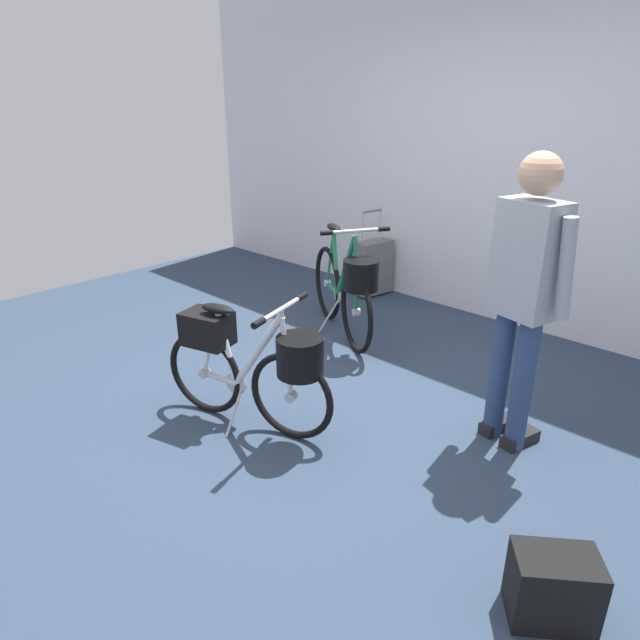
{
  "coord_description": "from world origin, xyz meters",
  "views": [
    {
      "loc": [
        2.13,
        -2.12,
        1.85
      ],
      "look_at": [
        -0.07,
        0.21,
        0.55
      ],
      "focal_mm": 31.32,
      "sensor_mm": 36.0,
      "label": 1
    }
  ],
  "objects_px": {
    "display_bike_left": "(346,287)",
    "visitor_near_wall": "(524,290)",
    "rolling_suitcase": "(373,267)",
    "backpack_on_floor": "(553,587)",
    "folding_bike_foreground": "(252,361)"
  },
  "relations": [
    {
      "from": "folding_bike_foreground",
      "to": "rolling_suitcase",
      "type": "height_order",
      "value": "rolling_suitcase"
    },
    {
      "from": "folding_bike_foreground",
      "to": "display_bike_left",
      "type": "bearing_deg",
      "value": 108.49
    },
    {
      "from": "folding_bike_foreground",
      "to": "visitor_near_wall",
      "type": "distance_m",
      "value": 1.53
    },
    {
      "from": "visitor_near_wall",
      "to": "rolling_suitcase",
      "type": "relative_size",
      "value": 1.93
    },
    {
      "from": "rolling_suitcase",
      "to": "folding_bike_foreground",
      "type": "bearing_deg",
      "value": -67.78
    },
    {
      "from": "backpack_on_floor",
      "to": "visitor_near_wall",
      "type": "bearing_deg",
      "value": 124.35
    },
    {
      "from": "folding_bike_foreground",
      "to": "display_bike_left",
      "type": "relative_size",
      "value": 0.93
    },
    {
      "from": "rolling_suitcase",
      "to": "visitor_near_wall",
      "type": "bearing_deg",
      "value": -34.63
    },
    {
      "from": "visitor_near_wall",
      "to": "backpack_on_floor",
      "type": "xyz_separation_m",
      "value": [
        0.67,
        -0.98,
        -0.77
      ]
    },
    {
      "from": "visitor_near_wall",
      "to": "folding_bike_foreground",
      "type": "bearing_deg",
      "value": -142.54
    },
    {
      "from": "display_bike_left",
      "to": "backpack_on_floor",
      "type": "distance_m",
      "value": 2.71
    },
    {
      "from": "visitor_near_wall",
      "to": "rolling_suitcase",
      "type": "xyz_separation_m",
      "value": [
        -2.11,
        1.46,
        -0.63
      ]
    },
    {
      "from": "folding_bike_foreground",
      "to": "backpack_on_floor",
      "type": "xyz_separation_m",
      "value": [
        1.82,
        -0.09,
        -0.28
      ]
    },
    {
      "from": "display_bike_left",
      "to": "visitor_near_wall",
      "type": "xyz_separation_m",
      "value": [
        1.61,
        -0.46,
        0.48
      ]
    },
    {
      "from": "rolling_suitcase",
      "to": "backpack_on_floor",
      "type": "distance_m",
      "value": 3.7
    }
  ]
}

